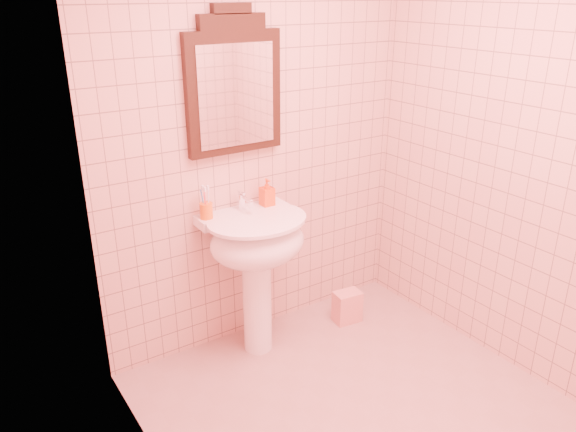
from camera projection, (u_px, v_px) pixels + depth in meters
floor at (374, 422)px, 2.86m from camera, size 2.20×2.20×0.00m
back_wall at (258, 138)px, 3.23m from camera, size 2.00×0.02×2.50m
pedestal_sink at (257, 251)px, 3.20m from camera, size 0.58×0.58×0.86m
faucet at (244, 201)px, 3.21m from camera, size 0.04×0.16×0.11m
mirror at (234, 87)px, 3.01m from camera, size 0.56×0.06×0.78m
toothbrush_cup at (206, 210)px, 3.10m from camera, size 0.07×0.07×0.17m
soap_dispenser at (267, 192)px, 3.28m from camera, size 0.07×0.08×0.16m
towel at (347, 307)px, 3.69m from camera, size 0.19×0.14×0.21m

